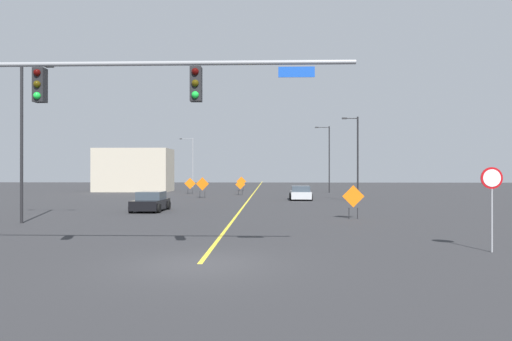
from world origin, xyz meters
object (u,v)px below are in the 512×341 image
object	(u,v)px
construction_sign_left_lane	(190,184)
traffic_signal_assembly	(47,100)
street_lamp_near_right	(192,160)
car_black_mid	(151,202)
construction_sign_left_shoulder	(240,185)
construction_sign_right_shoulder	(353,198)
street_lamp_far_right	(22,129)
construction_sign_median_far	(202,185)
car_silver_approaching	(301,193)
street_lamp_mid_left	(328,156)
stop_sign	(492,192)
street_lamp_mid_right	(357,155)
construction_sign_median_near	(241,182)

from	to	relation	value
construction_sign_left_lane	traffic_signal_assembly	bearing A→B (deg)	-85.62
street_lamp_near_right	car_black_mid	xyz separation A→B (m)	(5.60, -48.32, -4.25)
construction_sign_left_shoulder	construction_sign_right_shoulder	xyz separation A→B (m)	(8.50, -26.59, 0.08)
street_lamp_far_right	construction_sign_left_shoulder	distance (m)	31.26
street_lamp_far_right	construction_sign_median_far	size ratio (longest dim) A/B	3.94
street_lamp_far_right	car_silver_approaching	size ratio (longest dim) A/B	2.04
construction_sign_right_shoulder	street_lamp_mid_left	bearing A→B (deg)	85.15
traffic_signal_assembly	stop_sign	distance (m)	15.06
traffic_signal_assembly	street_lamp_mid_right	size ratio (longest dim) A/B	1.85
stop_sign	car_silver_approaching	world-z (taller)	stop_sign
street_lamp_near_right	construction_sign_right_shoulder	distance (m)	56.51
traffic_signal_assembly	construction_sign_median_far	xyz separation A→B (m)	(-0.32, 33.59, -3.61)
stop_sign	construction_sign_left_shoulder	xyz separation A→B (m)	(-11.29, 37.44, -0.91)
street_lamp_mid_right	construction_sign_left_shoulder	bearing A→B (deg)	134.88
car_silver_approaching	street_lamp_mid_right	bearing A→B (deg)	-29.70
traffic_signal_assembly	street_lamp_far_right	bearing A→B (deg)	122.76
street_lamp_mid_left	construction_sign_median_near	bearing A→B (deg)	159.49
construction_sign_left_shoulder	construction_sign_right_shoulder	bearing A→B (deg)	-72.27
car_black_mid	street_lamp_mid_right	bearing A→B (deg)	31.64
car_silver_approaching	car_black_mid	bearing A→B (deg)	-131.49
street_lamp_mid_left	car_black_mid	size ratio (longest dim) A/B	2.20
street_lamp_mid_right	construction_sign_median_far	size ratio (longest dim) A/B	3.57
street_lamp_mid_right	car_silver_approaching	bearing A→B (deg)	150.30
construction_sign_left_shoulder	construction_sign_median_far	bearing A→B (deg)	-120.46
street_lamp_far_right	car_black_mid	world-z (taller)	street_lamp_far_right
construction_sign_median_near	construction_sign_left_lane	xyz separation A→B (m)	(-6.01, -7.68, -0.09)
street_lamp_mid_left	car_black_mid	world-z (taller)	street_lamp_mid_left
construction_sign_median_far	car_silver_approaching	xyz separation A→B (m)	(10.22, -2.63, -0.75)
street_lamp_near_right	construction_sign_median_far	xyz separation A→B (m)	(6.90, -32.66, -3.49)
stop_sign	street_lamp_mid_left	bearing A→B (deg)	90.02
stop_sign	car_silver_approaching	xyz separation A→B (m)	(-4.69, 28.65, -1.43)
construction_sign_median_far	car_black_mid	bearing A→B (deg)	-94.76
traffic_signal_assembly	car_black_mid	bearing A→B (deg)	95.17
street_lamp_near_right	construction_sign_left_lane	xyz separation A→B (m)	(3.96, -23.69, -3.67)
street_lamp_near_right	street_lamp_mid_right	distance (m)	44.09
construction_sign_left_lane	car_silver_approaching	world-z (taller)	construction_sign_left_lane
street_lamp_near_right	car_silver_approaching	size ratio (longest dim) A/B	2.07
street_lamp_near_right	car_silver_approaching	xyz separation A→B (m)	(17.12, -35.29, -4.24)
street_lamp_mid_left	street_lamp_near_right	bearing A→B (deg)	136.86
traffic_signal_assembly	construction_sign_median_near	world-z (taller)	traffic_signal_assembly
construction_sign_median_near	street_lamp_far_right	bearing A→B (deg)	-103.32
construction_sign_left_lane	car_silver_approaching	distance (m)	17.55
car_black_mid	car_silver_approaching	bearing A→B (deg)	48.51
construction_sign_right_shoulder	car_silver_approaching	xyz separation A→B (m)	(-1.91, 17.80, -0.59)
traffic_signal_assembly	street_lamp_far_right	world-z (taller)	street_lamp_far_right
construction_sign_left_lane	construction_sign_right_shoulder	bearing A→B (deg)	-62.88
traffic_signal_assembly	street_lamp_mid_right	xyz separation A→B (m)	(14.89, 28.11, -0.68)
street_lamp_near_right	street_lamp_mid_right	world-z (taller)	street_lamp_near_right
street_lamp_mid_left	construction_sign_left_shoulder	size ratio (longest dim) A/B	4.73
construction_sign_median_near	construction_sign_median_far	xyz separation A→B (m)	(-3.07, -16.66, 0.08)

